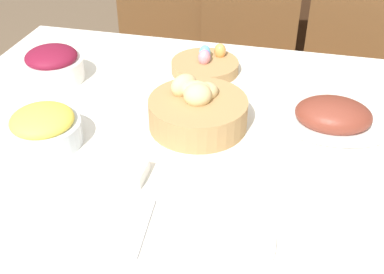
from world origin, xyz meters
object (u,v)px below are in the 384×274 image
(beet_salad_bowl, at_px, (53,65))
(knife, at_px, (289,254))
(dinner_plate, at_px, (215,239))
(sideboard, at_px, (296,18))
(bread_basket, at_px, (198,110))
(chair_far_left, at_px, (159,55))
(egg_basket, at_px, (205,65))
(chair_far_right, at_px, (349,75))
(fork, at_px, (145,228))
(spoon, at_px, (305,256))
(ham_platter, at_px, (333,117))
(butter_dish, at_px, (120,171))
(pineapple_bowl, at_px, (44,128))
(drinking_cup, at_px, (348,188))
(chair_far_center, at_px, (245,64))

(beet_salad_bowl, bearing_deg, knife, -35.56)
(dinner_plate, distance_m, knife, 0.14)
(sideboard, xyz_separation_m, bread_basket, (-0.20, -1.62, 0.34))
(chair_far_left, xyz_separation_m, egg_basket, (0.33, -0.54, 0.25))
(chair_far_right, relative_size, bread_basket, 3.91)
(chair_far_left, bearing_deg, dinner_plate, -72.49)
(egg_basket, bearing_deg, fork, -87.78)
(spoon, bearing_deg, chair_far_left, 122.96)
(dinner_plate, relative_size, knife, 1.47)
(chair_far_right, height_order, ham_platter, chair_far_right)
(fork, distance_m, butter_dish, 0.18)
(dinner_plate, xyz_separation_m, butter_dish, (-0.25, 0.15, 0.01))
(pineapple_bowl, distance_m, drinking_cup, 0.73)
(chair_far_center, xyz_separation_m, ham_platter, (0.33, -0.77, 0.26))
(spoon, height_order, butter_dish, butter_dish)
(spoon, bearing_deg, sideboard, 97.47)
(dinner_plate, bearing_deg, sideboard, 88.01)
(bread_basket, xyz_separation_m, drinking_cup, (0.37, -0.23, 0.00))
(fork, bearing_deg, egg_basket, 87.69)
(chair_far_left, height_order, fork, chair_far_left)
(chair_far_right, bearing_deg, bread_basket, -111.70)
(dinner_plate, height_order, knife, dinner_plate)
(chair_far_right, height_order, beet_salad_bowl, chair_far_right)
(egg_basket, relative_size, pineapple_bowl, 1.15)
(chair_far_left, height_order, chair_far_center, same)
(chair_far_right, distance_m, egg_basket, 0.78)
(pineapple_bowl, xyz_separation_m, fork, (0.33, -0.23, -0.04))
(chair_far_center, xyz_separation_m, beet_salad_bowl, (-0.50, -0.70, 0.28))
(egg_basket, height_order, knife, egg_basket)
(chair_far_left, relative_size, egg_basket, 4.77)
(chair_far_left, xyz_separation_m, butter_dish, (0.25, -1.10, 0.24))
(ham_platter, relative_size, spoon, 1.89)
(ham_platter, relative_size, pineapple_bowl, 1.67)
(chair_far_right, relative_size, chair_far_center, 1.00)
(sideboard, height_order, pineapple_bowl, sideboard)
(beet_salad_bowl, xyz_separation_m, knife, (0.75, -0.54, -0.05))
(egg_basket, height_order, pineapple_bowl, pineapple_bowl)
(butter_dish, bearing_deg, chair_far_right, 62.21)
(chair_far_center, relative_size, spoon, 6.24)
(chair_far_left, bearing_deg, chair_far_center, -4.34)
(chair_far_center, height_order, drinking_cup, chair_far_center)
(fork, bearing_deg, chair_far_right, 64.65)
(sideboard, bearing_deg, knife, -87.91)
(knife, bearing_deg, dinner_plate, 175.47)
(bread_basket, bearing_deg, knife, -55.62)
(chair_far_right, height_order, butter_dish, chair_far_right)
(chair_far_left, relative_size, beet_salad_bowl, 5.49)
(beet_salad_bowl, bearing_deg, spoon, -34.51)
(chair_far_right, height_order, knife, chair_far_right)
(sideboard, distance_m, dinner_plate, 2.04)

